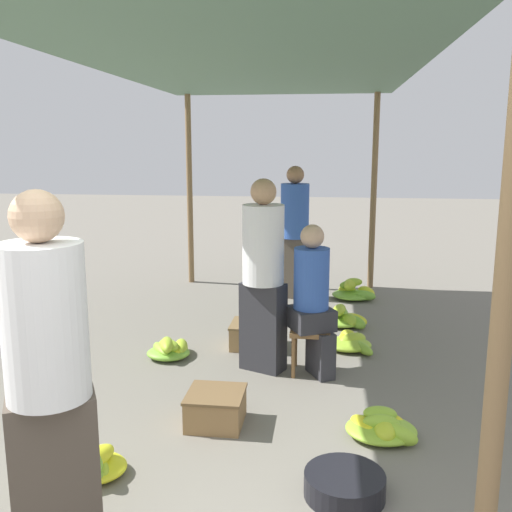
{
  "coord_description": "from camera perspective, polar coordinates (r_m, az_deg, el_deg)",
  "views": [
    {
      "loc": [
        0.66,
        -1.68,
        1.95
      ],
      "look_at": [
        0.0,
        3.54,
        0.92
      ],
      "focal_mm": 40.0,
      "sensor_mm": 36.0,
      "label": 1
    }
  ],
  "objects": [
    {
      "name": "banana_pile_right_1",
      "position": [
        7.45,
        9.84,
        -3.52
      ],
      "size": [
        0.58,
        0.48,
        0.27
      ],
      "color": "#C1D12A",
      "rests_on": "ground"
    },
    {
      "name": "canopy_tarp",
      "position": [
        5.0,
        -0.48,
        19.06
      ],
      "size": [
        2.94,
        6.25,
        0.04
      ],
      "primitive_type": "cube",
      "color": "#567A60",
      "rests_on": "canopy_post_front_left"
    },
    {
      "name": "canopy_post_front_right",
      "position": [
        2.17,
        23.32,
        -6.94
      ],
      "size": [
        0.08,
        0.08,
        2.62
      ],
      "primitive_type": "cylinder",
      "color": "olive",
      "rests_on": "ground"
    },
    {
      "name": "stool",
      "position": [
        4.98,
        5.46,
        -8.06
      ],
      "size": [
        0.34,
        0.34,
        0.4
      ],
      "color": "brown",
      "rests_on": "ground"
    },
    {
      "name": "banana_pile_right_2",
      "position": [
        4.12,
        12.49,
        -16.4
      ],
      "size": [
        0.49,
        0.46,
        0.17
      ],
      "color": "yellow",
      "rests_on": "ground"
    },
    {
      "name": "banana_pile_left_0",
      "position": [
        3.75,
        -16.18,
        -19.31
      ],
      "size": [
        0.45,
        0.49,
        0.21
      ],
      "color": "#7AB536",
      "rests_on": "ground"
    },
    {
      "name": "vendor_seated",
      "position": [
        4.86,
        5.73,
        -4.18
      ],
      "size": [
        0.46,
        0.46,
        1.3
      ],
      "color": "#2D2D33",
      "rests_on": "ground"
    },
    {
      "name": "banana_pile_right_0",
      "position": [
        6.35,
        8.76,
        -6.19
      ],
      "size": [
        0.56,
        0.54,
        0.25
      ],
      "color": "#84B934",
      "rests_on": "ground"
    },
    {
      "name": "banana_pile_right_3",
      "position": [
        5.68,
        9.39,
        -8.53
      ],
      "size": [
        0.48,
        0.54,
        0.14
      ],
      "color": "yellow",
      "rests_on": "ground"
    },
    {
      "name": "crate_mid",
      "position": [
        5.64,
        -0.35,
        -7.86
      ],
      "size": [
        0.42,
        0.42,
        0.24
      ],
      "color": "#9E7A4C",
      "rests_on": "ground"
    },
    {
      "name": "crate_near",
      "position": [
        4.18,
        -4.05,
        -14.92
      ],
      "size": [
        0.4,
        0.4,
        0.24
      ],
      "color": "olive",
      "rests_on": "ground"
    },
    {
      "name": "banana_pile_left_1",
      "position": [
        5.43,
        -8.63,
        -9.23
      ],
      "size": [
        0.4,
        0.46,
        0.2
      ],
      "color": "#A1C52F",
      "rests_on": "ground"
    },
    {
      "name": "canopy_post_back_left",
      "position": [
        8.1,
        -6.66,
        6.49
      ],
      "size": [
        0.08,
        0.08,
        2.62
      ],
      "primitive_type": "cylinder",
      "color": "olive",
      "rests_on": "ground"
    },
    {
      "name": "basin_black",
      "position": [
        3.49,
        8.84,
        -21.68
      ],
      "size": [
        0.46,
        0.46,
        0.14
      ],
      "color": "black",
      "rests_on": "ground"
    },
    {
      "name": "canopy_post_back_right",
      "position": [
        7.89,
        11.69,
        6.21
      ],
      "size": [
        0.08,
        0.08,
        2.62
      ],
      "primitive_type": "cylinder",
      "color": "olive",
      "rests_on": "ground"
    },
    {
      "name": "shopper_walking_far",
      "position": [
        7.27,
        3.88,
        2.58
      ],
      "size": [
        0.45,
        0.45,
        1.69
      ],
      "color": "#4C4238",
      "rests_on": "ground"
    },
    {
      "name": "vendor_foreground",
      "position": [
        2.8,
        -20.02,
        -11.31
      ],
      "size": [
        0.51,
        0.51,
        1.77
      ],
      "color": "#4C4238",
      "rests_on": "ground"
    },
    {
      "name": "shopper_walking_mid",
      "position": [
        4.88,
        0.73,
        -1.71
      ],
      "size": [
        0.47,
        0.47,
        1.68
      ],
      "color": "#2D2D33",
      "rests_on": "ground"
    }
  ]
}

